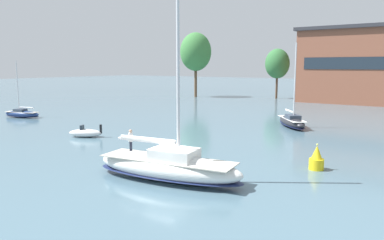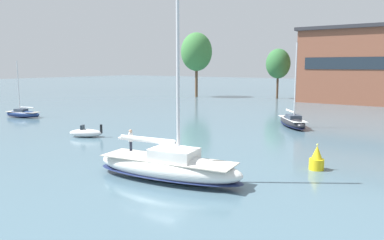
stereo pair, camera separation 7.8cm
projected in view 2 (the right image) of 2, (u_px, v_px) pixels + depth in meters
name	position (u px, v px, depth m)	size (l,w,h in m)	color
ground_plane	(167.00, 180.00, 25.99)	(400.00, 400.00, 0.00)	slate
tree_shore_left	(196.00, 52.00, 92.85)	(7.75, 7.75, 15.94)	brown
tree_shore_center	(278.00, 64.00, 88.29)	(5.72, 5.72, 11.78)	#4C3828
sailboat_main	(168.00, 165.00, 25.83)	(11.43, 4.69, 15.24)	white
sailboat_moored_near_marina	(23.00, 114.00, 57.04)	(6.45, 3.31, 8.55)	navy
sailboat_moored_mid_channel	(292.00, 121.00, 48.30)	(6.46, 7.47, 10.68)	#232328
motor_tender	(86.00, 133.00, 41.46)	(3.95, 3.12, 1.42)	silver
channel_buoy	(317.00, 159.00, 28.41)	(1.12, 1.12, 2.02)	yellow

